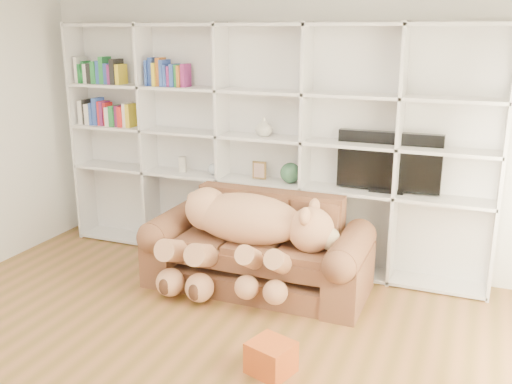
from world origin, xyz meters
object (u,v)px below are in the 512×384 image
at_px(gift_box, 271,357).
at_px(tv, 389,163).
at_px(teddy_bear, 244,231).
at_px(sofa, 258,254).

height_order(gift_box, tv, tv).
distance_m(teddy_bear, tv, 1.48).
bearing_deg(sofa, teddy_bear, -112.39).
distance_m(gift_box, tv, 2.23).
bearing_deg(tv, gift_box, -102.84).
distance_m(sofa, teddy_bear, 0.33).
height_order(sofa, teddy_bear, teddy_bear).
relative_size(teddy_bear, gift_box, 5.38).
bearing_deg(sofa, gift_box, -64.80).
bearing_deg(sofa, tv, 31.75).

